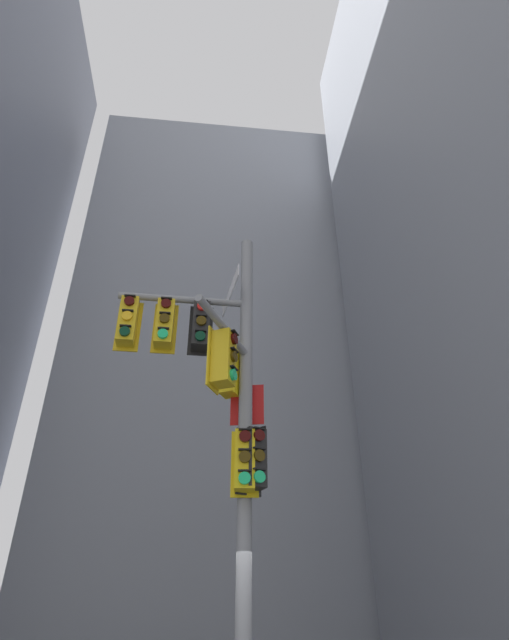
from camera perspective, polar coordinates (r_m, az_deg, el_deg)
The scene contains 2 objects.
building_mid_block at distance 33.84m, azimuth -4.39°, elevation -7.00°, with size 15.80×15.80×30.80m, color #9399A3.
signal_pole_assembly at distance 9.66m, azimuth -3.92°, elevation -8.12°, with size 3.00×2.70×8.92m.
Camera 1 is at (-0.79, -8.99, 1.30)m, focal length 29.10 mm.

